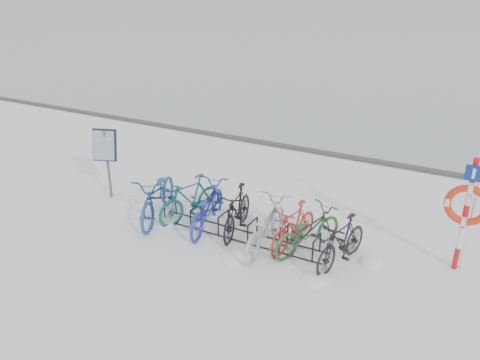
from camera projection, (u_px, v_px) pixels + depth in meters
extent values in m
plane|color=white|center=(238.00, 236.00, 10.22)|extent=(900.00, 900.00, 0.00)
cube|color=#3F3F42|center=(327.00, 153.00, 14.96)|extent=(400.00, 0.25, 0.10)
cylinder|color=black|center=(165.00, 213.00, 10.75)|extent=(0.04, 0.04, 0.44)
cylinder|color=black|center=(176.00, 205.00, 11.10)|extent=(0.04, 0.04, 0.44)
cylinder|color=black|center=(170.00, 200.00, 10.84)|extent=(0.04, 0.44, 0.04)
cylinder|color=black|center=(191.00, 220.00, 10.43)|extent=(0.04, 0.04, 0.44)
cylinder|color=black|center=(201.00, 212.00, 10.78)|extent=(0.04, 0.04, 0.44)
cylinder|color=black|center=(196.00, 207.00, 10.52)|extent=(0.04, 0.44, 0.04)
cylinder|color=black|center=(218.00, 227.00, 10.11)|extent=(0.04, 0.04, 0.44)
cylinder|color=black|center=(228.00, 219.00, 10.47)|extent=(0.04, 0.04, 0.44)
cylinder|color=black|center=(223.00, 214.00, 10.20)|extent=(0.04, 0.44, 0.04)
cylinder|color=black|center=(248.00, 235.00, 9.79)|extent=(0.04, 0.04, 0.44)
cylinder|color=black|center=(257.00, 226.00, 10.15)|extent=(0.04, 0.04, 0.44)
cylinder|color=black|center=(253.00, 221.00, 9.89)|extent=(0.04, 0.44, 0.04)
cylinder|color=black|center=(279.00, 244.00, 9.48)|extent=(0.04, 0.04, 0.44)
cylinder|color=black|center=(288.00, 234.00, 9.83)|extent=(0.04, 0.04, 0.44)
cylinder|color=black|center=(284.00, 229.00, 9.57)|extent=(0.04, 0.44, 0.04)
cylinder|color=black|center=(313.00, 253.00, 9.16)|extent=(0.04, 0.04, 0.44)
cylinder|color=black|center=(320.00, 243.00, 9.52)|extent=(0.04, 0.04, 0.44)
cylinder|color=black|center=(317.00, 238.00, 9.25)|extent=(0.04, 0.44, 0.04)
cylinder|color=black|center=(233.00, 239.00, 10.03)|extent=(4.00, 0.03, 0.03)
cylinder|color=black|center=(242.00, 230.00, 10.39)|extent=(4.00, 0.03, 0.03)
cylinder|color=#595B5E|center=(108.00, 165.00, 11.72)|extent=(0.07, 0.07, 1.75)
cube|color=black|center=(105.00, 145.00, 11.49)|extent=(0.64, 0.42, 0.79)
cube|color=#8C99AD|center=(104.00, 146.00, 11.46)|extent=(0.57, 0.34, 0.71)
cylinder|color=red|center=(456.00, 258.00, 8.97)|extent=(0.10, 0.10, 0.45)
cylinder|color=silver|center=(460.00, 237.00, 8.79)|extent=(0.10, 0.10, 0.45)
cylinder|color=red|center=(465.00, 216.00, 8.61)|extent=(0.10, 0.10, 0.45)
cylinder|color=silver|center=(470.00, 194.00, 8.43)|extent=(0.10, 0.10, 0.45)
cylinder|color=red|center=(475.00, 170.00, 8.26)|extent=(0.10, 0.10, 0.45)
torus|color=red|center=(467.00, 205.00, 8.44)|extent=(0.80, 0.13, 0.80)
cube|color=navy|center=(474.00, 173.00, 8.20)|extent=(0.29, 0.03, 0.29)
imported|color=navy|center=(158.00, 194.00, 10.81)|extent=(1.46, 2.34, 1.16)
imported|color=#145659|center=(190.00, 197.00, 10.77)|extent=(1.04, 1.85, 1.07)
imported|color=#252EA5|center=(207.00, 206.00, 10.41)|extent=(1.09, 2.08, 1.04)
imported|color=black|center=(237.00, 210.00, 10.20)|extent=(0.81, 1.83, 1.06)
imported|color=#ABAEB3|center=(265.00, 225.00, 9.56)|extent=(0.81, 2.06, 1.06)
imported|color=#B52B1F|center=(294.00, 225.00, 9.62)|extent=(0.75, 1.71, 0.99)
imported|color=#2A5532|center=(308.00, 229.00, 9.52)|extent=(1.32, 1.92, 0.95)
imported|color=black|center=(342.00, 241.00, 9.02)|extent=(0.88, 1.75, 1.01)
ellipsoid|color=white|center=(298.00, 239.00, 10.07)|extent=(0.43, 0.43, 0.15)
ellipsoid|color=white|center=(236.00, 258.00, 9.37)|extent=(0.65, 0.65, 0.23)
ellipsoid|color=white|center=(275.00, 234.00, 10.29)|extent=(0.40, 0.40, 0.14)
ellipsoid|color=white|center=(314.00, 280.00, 8.71)|extent=(0.54, 0.54, 0.19)
ellipsoid|color=white|center=(371.00, 263.00, 9.23)|extent=(0.49, 0.49, 0.17)
ellipsoid|color=white|center=(216.00, 215.00, 11.10)|extent=(0.43, 0.43, 0.15)
ellipsoid|color=white|center=(163.00, 223.00, 10.73)|extent=(0.58, 0.58, 0.20)
ellipsoid|color=white|center=(152.00, 208.00, 11.44)|extent=(0.44, 0.44, 0.15)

